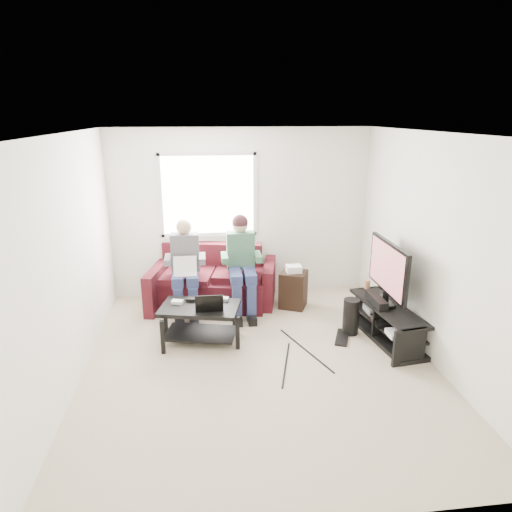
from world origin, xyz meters
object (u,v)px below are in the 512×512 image
object	(u,v)px
coffee_table	(200,315)
subwoofer	(351,317)
tv	(388,269)
sofa	(214,283)
tv_stand	(387,324)
end_table	(293,288)

from	to	relation	value
coffee_table	subwoofer	size ratio (longest dim) A/B	2.24
coffee_table	tv	distance (m)	2.44
sofa	coffee_table	bearing A→B (deg)	-99.88
tv_stand	end_table	world-z (taller)	end_table
subwoofer	tv_stand	bearing A→B (deg)	-25.61
sofa	subwoofer	distance (m)	2.15
tv	end_table	xyz separation A→B (m)	(-0.99, 1.05, -0.62)
tv_stand	sofa	bearing A→B (deg)	146.41
tv_stand	tv	size ratio (longest dim) A/B	1.28
coffee_table	tv_stand	world-z (taller)	coffee_table
tv_stand	subwoofer	size ratio (longest dim) A/B	2.94
sofa	coffee_table	world-z (taller)	sofa
sofa	tv	xyz separation A→B (m)	(2.16, -1.34, 0.59)
tv_stand	end_table	size ratio (longest dim) A/B	2.17
coffee_table	subwoofer	bearing A→B (deg)	-0.72
tv_stand	end_table	xyz separation A→B (m)	(-0.99, 1.15, 0.09)
sofa	tv	distance (m)	2.61
end_table	tv	bearing A→B (deg)	-46.88
tv	coffee_table	bearing A→B (deg)	177.07
coffee_table	tv_stand	size ratio (longest dim) A/B	0.76
coffee_table	tv	xyz separation A→B (m)	(2.38, -0.12, 0.55)
coffee_table	subwoofer	world-z (taller)	coffee_table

